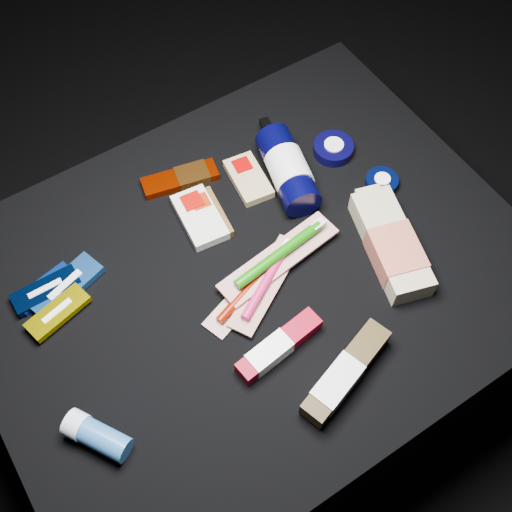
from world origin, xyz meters
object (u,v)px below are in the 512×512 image
bodywash_bottle (391,246)px  lotion_bottle (288,169)px  deodorant_stick (96,435)px  toothpaste_carton_red (276,348)px

bodywash_bottle → lotion_bottle: bearing=122.1°
bodywash_bottle → deodorant_stick: (-0.59, -0.02, -0.00)m
lotion_bottle → toothpaste_carton_red: bearing=-113.2°
bodywash_bottle → deodorant_stick: 0.59m
lotion_bottle → deodorant_stick: 0.59m
deodorant_stick → toothpaste_carton_red: 0.31m
lotion_bottle → toothpaste_carton_red: size_ratio=1.41×
lotion_bottle → bodywash_bottle: 0.24m
lotion_bottle → bodywash_bottle: size_ratio=0.97×
lotion_bottle → deodorant_stick: lotion_bottle is taller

